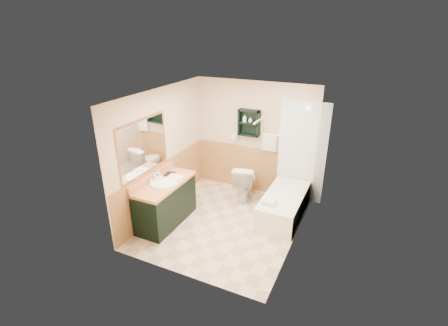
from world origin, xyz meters
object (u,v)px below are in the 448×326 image
at_px(vanity, 166,202).
at_px(bathtub, 284,205).
at_px(hair_dryer, 236,137).
at_px(wall_shelf, 249,123).
at_px(vanity_book, 165,169).
at_px(toilet, 245,182).
at_px(soap_bottle_a, 245,120).
at_px(soap_bottle_b, 250,120).

distance_m(vanity, bathtub, 2.24).
height_order(hair_dryer, vanity, hair_dryer).
height_order(wall_shelf, vanity_book, wall_shelf).
relative_size(hair_dryer, toilet, 0.30).
xyz_separation_m(wall_shelf, vanity, (-0.89, -1.83, -1.14)).
distance_m(hair_dryer, vanity, 2.10).
bearing_deg(soap_bottle_a, wall_shelf, 3.06).
distance_m(wall_shelf, vanity, 2.33).
distance_m(vanity_book, soap_bottle_b, 2.01).
distance_m(hair_dryer, soap_bottle_b, 0.53).
relative_size(wall_shelf, soap_bottle_a, 3.70).
distance_m(vanity_book, soap_bottle_a, 1.94).
height_order(wall_shelf, bathtub, wall_shelf).
distance_m(toilet, vanity_book, 1.75).
relative_size(toilet, soap_bottle_b, 7.31).
xyz_separation_m(bathtub, vanity_book, (-2.08, -0.86, 0.71)).
xyz_separation_m(hair_dryer, soap_bottle_a, (0.21, -0.03, 0.40)).
bearing_deg(wall_shelf, soap_bottle_a, -176.94).
bearing_deg(soap_bottle_a, soap_bottle_b, 0.00).
bearing_deg(toilet, vanity, 44.58).
xyz_separation_m(vanity, vanity_book, (-0.17, 0.28, 0.53)).
distance_m(hair_dryer, soap_bottle_a, 0.45).
distance_m(vanity, vanity_book, 0.62).
height_order(toilet, vanity_book, vanity_book).
bearing_deg(vanity_book, vanity, -69.66).
bearing_deg(hair_dryer, soap_bottle_a, -8.26).
height_order(vanity_book, soap_bottle_a, soap_bottle_a).
bearing_deg(vanity_book, soap_bottle_b, 44.45).
bearing_deg(vanity_book, bathtub, 12.04).
relative_size(toilet, vanity_book, 3.31).
bearing_deg(soap_bottle_b, wall_shelf, 171.48).
height_order(vanity_book, soap_bottle_b, soap_bottle_b).
bearing_deg(soap_bottle_b, toilet, -80.01).
bearing_deg(hair_dryer, bathtub, -28.52).
height_order(wall_shelf, vanity, wall_shelf).
bearing_deg(hair_dryer, toilet, -44.67).
bearing_deg(soap_bottle_b, soap_bottle_a, 180.00).
height_order(wall_shelf, soap_bottle_a, wall_shelf).
bearing_deg(toilet, bathtub, 149.33).
bearing_deg(wall_shelf, vanity_book, -124.35).
xyz_separation_m(hair_dryer, bathtub, (1.33, -0.72, -0.97)).
bearing_deg(soap_bottle_b, vanity_book, -125.27).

